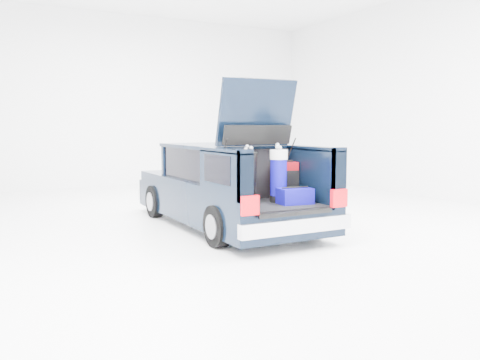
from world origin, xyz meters
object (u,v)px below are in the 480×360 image
black_golf_bag (248,177)px  blue_golf_bag (279,175)px  red_suitcase (285,180)px  car (224,188)px  blue_duffel (295,196)px

black_golf_bag → blue_golf_bag: (0.42, -0.18, 0.02)m
red_suitcase → car: bearing=126.2°
car → black_golf_bag: size_ratio=5.36×
red_suitcase → blue_duffel: bearing=-95.1°
car → blue_duffel: car is taller
black_golf_bag → blue_duffel: bearing=-38.3°
blue_duffel → blue_golf_bag: bearing=120.0°
car → black_golf_bag: 1.37m
red_suitcase → blue_golf_bag: 0.43m
blue_golf_bag → car: bearing=111.1°
red_suitcase → black_golf_bag: (-0.73, -0.10, 0.10)m
car → blue_golf_bag: car is taller
black_golf_bag → red_suitcase: bearing=9.1°
red_suitcase → blue_golf_bag: (-0.31, -0.28, 0.12)m
red_suitcase → blue_duffel: red_suitcase is taller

